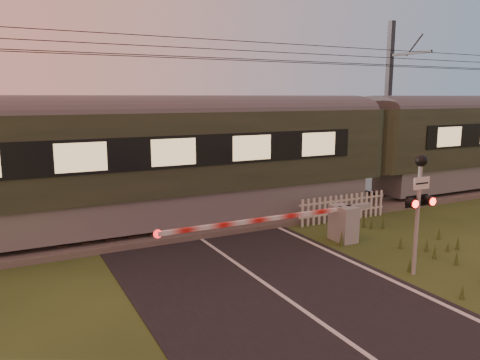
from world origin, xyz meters
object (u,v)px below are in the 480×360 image
boom_gate (335,223)px  crossing_signal (419,193)px  picket_fence (343,208)px  catenary_mast (389,103)px  train (362,147)px

boom_gate → crossing_signal: crossing_signal is taller
crossing_signal → picket_fence: crossing_signal is taller
boom_gate → catenary_mast: (7.71, 5.93, 3.38)m
crossing_signal → picket_fence: size_ratio=0.80×
crossing_signal → catenary_mast: size_ratio=0.38×
train → catenary_mast: catenary_mast is taller
boom_gate → crossing_signal: 3.27m
train → crossing_signal: 7.80m
train → picket_fence: size_ratio=11.68×
crossing_signal → picket_fence: 5.27m
train → catenary_mast: (3.52, 2.23, 1.71)m
catenary_mast → train: bearing=-147.6°
train → picket_fence: 3.54m
boom_gate → crossing_signal: bearing=-88.0°
picket_fence → catenary_mast: size_ratio=0.48×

